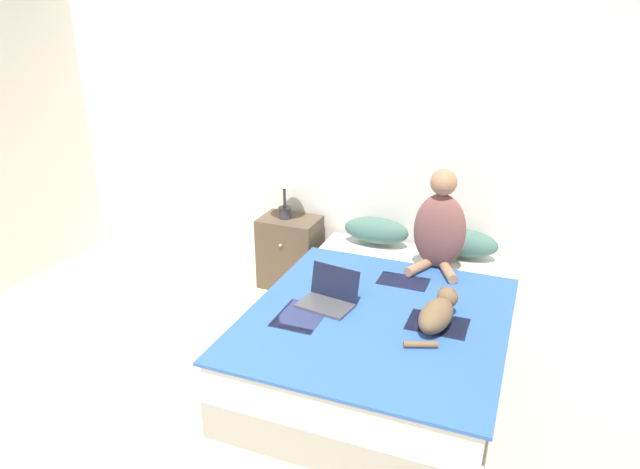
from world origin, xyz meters
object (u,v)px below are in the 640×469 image
(bed, at_px, (384,334))
(laptop_open, at_px, (329,297))
(table_lamp, at_px, (284,173))
(pillow_far, at_px, (462,243))
(cat_tabby, at_px, (438,312))
(person_sitting, at_px, (440,227))
(pillow_near, at_px, (376,230))
(nightstand, at_px, (290,252))

(bed, relative_size, laptop_open, 5.64)
(table_lamp, bearing_deg, pillow_far, 1.62)
(cat_tabby, bearing_deg, person_sitting, 19.97)
(cat_tabby, xyz_separation_m, table_lamp, (-1.49, 1.06, 0.42))
(person_sitting, bearing_deg, table_lamp, 170.01)
(laptop_open, bearing_deg, pillow_near, 99.54)
(cat_tabby, relative_size, table_lamp, 1.05)
(laptop_open, xyz_separation_m, table_lamp, (-0.79, 1.05, 0.46))
(pillow_near, distance_m, person_sitting, 0.64)
(bed, height_order, nightstand, nightstand)
(pillow_near, distance_m, cat_tabby, 1.31)
(table_lamp, bearing_deg, person_sitting, -9.99)
(pillow_near, xyz_separation_m, cat_tabby, (0.70, -1.10, -0.01))
(bed, bearing_deg, person_sitting, 72.40)
(table_lamp, bearing_deg, bed, -37.86)
(person_sitting, distance_m, nightstand, 1.40)
(bed, relative_size, pillow_near, 4.00)
(pillow_far, distance_m, nightstand, 1.45)
(bed, distance_m, table_lamp, 1.61)
(bed, bearing_deg, laptop_open, -152.30)
(pillow_far, distance_m, table_lamp, 1.52)
(cat_tabby, xyz_separation_m, nightstand, (-1.45, 1.06, -0.28))
(pillow_far, bearing_deg, laptop_open, -121.70)
(pillow_far, xyz_separation_m, laptop_open, (-0.67, -1.09, -0.06))
(cat_tabby, height_order, laptop_open, laptop_open)
(pillow_near, relative_size, nightstand, 0.86)
(person_sitting, bearing_deg, bed, -107.60)
(bed, bearing_deg, nightstand, 141.08)
(cat_tabby, relative_size, laptop_open, 1.45)
(nightstand, bearing_deg, person_sitting, -10.37)
(pillow_near, relative_size, laptop_open, 1.41)
(pillow_far, relative_size, table_lamp, 1.02)
(laptop_open, height_order, table_lamp, table_lamp)
(pillow_near, bearing_deg, pillow_far, 0.00)
(pillow_far, height_order, cat_tabby, pillow_far)
(nightstand, bearing_deg, pillow_near, 3.04)
(person_sitting, distance_m, table_lamp, 1.36)
(pillow_far, xyz_separation_m, cat_tabby, (0.02, -1.10, -0.01))
(bed, height_order, cat_tabby, cat_tabby)
(bed, relative_size, nightstand, 3.43)
(pillow_far, xyz_separation_m, nightstand, (-1.42, -0.04, -0.29))
(bed, height_order, table_lamp, table_lamp)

